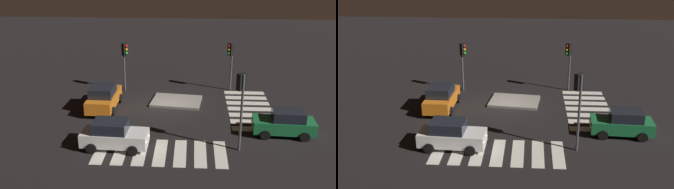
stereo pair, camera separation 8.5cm
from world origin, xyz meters
TOP-DOWN VIEW (x-y plane):
  - ground_plane at (0.00, 0.00)m, footprint 80.00×80.00m
  - traffic_island at (0.59, 1.02)m, footprint 3.97×3.16m
  - car_white at (-2.76, -6.54)m, footprint 3.98×1.99m
  - car_orange at (-4.64, -0.63)m, footprint 2.08×4.29m
  - car_green at (7.58, -4.15)m, footprint 3.92×1.98m
  - traffic_light_north at (4.80, 4.01)m, footprint 0.53×0.54m
  - traffic_light_east at (4.47, -6.25)m, footprint 0.54×0.53m
  - traffic_light_west at (-3.70, 3.45)m, footprint 0.53×0.54m
  - crosswalk_near at (0.00, -6.97)m, footprint 7.60×3.20m
  - crosswalk_side at (6.00, 0.00)m, footprint 3.20×7.60m

SIDE VIEW (x-z plane):
  - ground_plane at x=0.00m, z-range 0.00..0.00m
  - crosswalk_near at x=0.00m, z-range 0.00..0.02m
  - crosswalk_side at x=6.00m, z-range 0.00..0.02m
  - traffic_island at x=0.59m, z-range 0.00..0.18m
  - car_green at x=7.58m, z-range -0.02..1.66m
  - car_white at x=-2.76m, z-range -0.02..1.69m
  - car_orange at x=-4.64m, z-range -0.02..1.83m
  - traffic_light_north at x=4.80m, z-range 1.03..4.99m
  - traffic_light_west at x=-3.70m, z-range 1.03..5.02m
  - traffic_light_east at x=4.47m, z-range 1.19..5.80m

